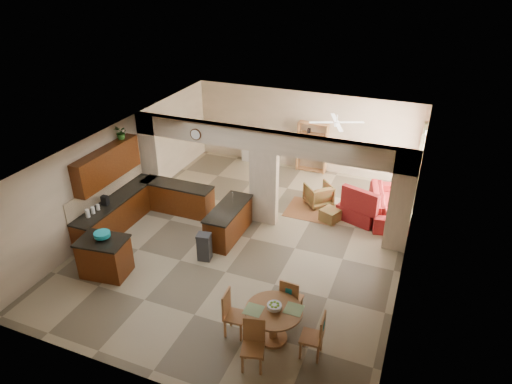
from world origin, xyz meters
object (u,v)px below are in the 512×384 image
at_px(kitchen_island, 105,257).
at_px(dining_table, 273,320).
at_px(armchair, 319,194).
at_px(sofa, 388,204).

relative_size(kitchen_island, dining_table, 1.07).
xyz_separation_m(kitchen_island, armchair, (3.89, 5.25, -0.15)).
relative_size(dining_table, armchair, 1.51).
bearing_deg(kitchen_island, armchair, 45.98).
bearing_deg(armchair, sofa, 142.66).
bearing_deg(kitchen_island, dining_table, -13.80).
height_order(kitchen_island, dining_table, kitchen_island).
xyz_separation_m(dining_table, sofa, (1.48, 5.92, -0.16)).
distance_m(sofa, armchair, 2.08).
height_order(dining_table, sofa, dining_table).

